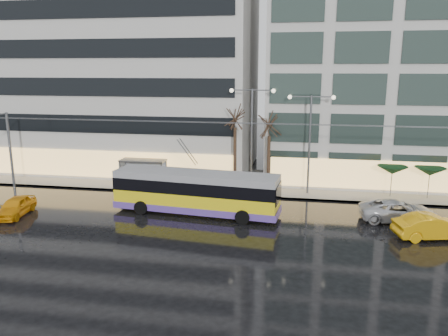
% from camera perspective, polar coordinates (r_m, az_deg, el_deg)
% --- Properties ---
extents(ground, '(140.00, 140.00, 0.00)m').
position_cam_1_polar(ground, '(29.68, -2.76, -8.64)').
color(ground, black).
rests_on(ground, ground).
extents(sidewalk, '(80.00, 10.00, 0.15)m').
position_cam_1_polar(sidewalk, '(42.52, 4.02, -1.84)').
color(sidewalk, gray).
rests_on(sidewalk, ground).
extents(kerb, '(80.00, 0.10, 0.15)m').
position_cam_1_polar(kerb, '(37.78, 3.23, -3.73)').
color(kerb, slate).
rests_on(kerb, ground).
extents(building_left, '(34.00, 14.00, 22.00)m').
position_cam_1_polar(building_left, '(50.97, -16.22, 12.74)').
color(building_left, '#B5B3AD').
rests_on(building_left, sidewalk).
extents(building_right, '(32.00, 14.00, 25.00)m').
position_cam_1_polar(building_right, '(47.69, 26.39, 13.75)').
color(building_right, '#B5B3AD').
rests_on(building_right, sidewalk).
extents(trolleybus, '(12.85, 5.53, 5.87)m').
position_cam_1_polar(trolleybus, '(33.26, -3.70, -3.36)').
color(trolleybus, yellow).
rests_on(trolleybus, ground).
extents(catenary, '(42.24, 5.12, 7.00)m').
position_cam_1_polar(catenary, '(35.84, 1.51, 2.24)').
color(catenary, '#595B60').
rests_on(catenary, ground).
extents(bus_shelter, '(4.20, 1.60, 2.51)m').
position_cam_1_polar(bus_shelter, '(41.28, -10.92, 0.20)').
color(bus_shelter, '#595B60').
rests_on(bus_shelter, sidewalk).
extents(street_lamp_near, '(3.96, 0.36, 9.03)m').
position_cam_1_polar(street_lamp_near, '(38.24, 3.65, 5.54)').
color(street_lamp_near, '#595B60').
rests_on(street_lamp_near, sidewalk).
extents(street_lamp_far, '(3.96, 0.36, 8.53)m').
position_cam_1_polar(street_lamp_far, '(38.06, 11.18, 4.87)').
color(street_lamp_far, '#595B60').
rests_on(street_lamp_far, sidewalk).
extents(tree_a, '(3.20, 3.20, 8.40)m').
position_cam_1_polar(tree_a, '(38.51, 1.47, 7.25)').
color(tree_a, black).
rests_on(tree_a, sidewalk).
extents(tree_b, '(3.20, 3.20, 7.70)m').
position_cam_1_polar(tree_b, '(38.46, 5.96, 6.15)').
color(tree_b, black).
rests_on(tree_b, sidewalk).
extents(parasol_a, '(2.50, 2.50, 2.65)m').
position_cam_1_polar(parasol_a, '(39.62, 21.13, -0.26)').
color(parasol_a, '#595B60').
rests_on(parasol_a, sidewalk).
extents(parasol_b, '(2.50, 2.50, 2.65)m').
position_cam_1_polar(parasol_b, '(40.32, 25.31, -0.43)').
color(parasol_b, '#595B60').
rests_on(parasol_b, sidewalk).
extents(taxi_a, '(2.22, 4.37, 1.43)m').
position_cam_1_polar(taxi_a, '(36.54, -25.60, -4.56)').
color(taxi_a, orange).
rests_on(taxi_a, ground).
extents(taxi_b, '(5.17, 2.82, 1.62)m').
position_cam_1_polar(taxi_b, '(31.76, 25.56, -6.92)').
color(taxi_b, '#DF9D0B').
rests_on(taxi_b, ground).
extents(sedan_silver, '(5.63, 2.84, 1.53)m').
position_cam_1_polar(sedan_silver, '(34.30, 21.84, -5.23)').
color(sedan_silver, silver).
rests_on(sedan_silver, ground).
extents(pedestrian_a, '(1.26, 1.27, 2.19)m').
position_cam_1_polar(pedestrian_a, '(40.25, -10.91, -0.71)').
color(pedestrian_a, black).
rests_on(pedestrian_a, sidewalk).
extents(pedestrian_b, '(0.97, 0.85, 1.70)m').
position_cam_1_polar(pedestrian_b, '(40.27, -6.64, -1.38)').
color(pedestrian_b, black).
rests_on(pedestrian_b, sidewalk).
extents(pedestrian_c, '(1.41, 1.18, 2.11)m').
position_cam_1_polar(pedestrian_c, '(41.10, -12.56, -0.91)').
color(pedestrian_c, black).
rests_on(pedestrian_c, sidewalk).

